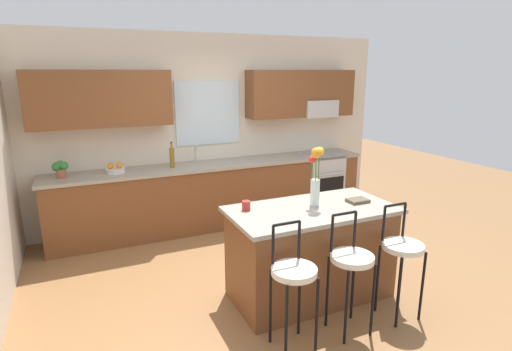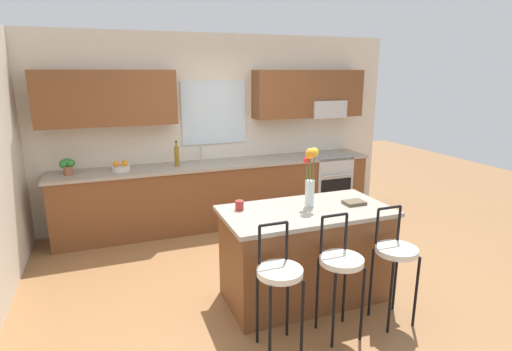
# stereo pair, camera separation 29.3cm
# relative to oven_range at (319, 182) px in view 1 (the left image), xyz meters

# --- Properties ---
(ground_plane) EXTENTS (14.00, 14.00, 0.00)m
(ground_plane) POSITION_rel_oven_range_xyz_m (-1.72, -1.68, -0.46)
(ground_plane) COLOR olive
(back_wall_assembly) EXTENTS (5.60, 0.50, 2.70)m
(back_wall_assembly) POSITION_rel_oven_range_xyz_m (-1.69, 0.31, 1.05)
(back_wall_assembly) COLOR beige
(back_wall_assembly) RESTS_ON ground
(counter_run) EXTENTS (4.56, 0.64, 0.92)m
(counter_run) POSITION_rel_oven_range_xyz_m (-1.72, 0.02, 0.01)
(counter_run) COLOR brown
(counter_run) RESTS_ON ground
(sink_faucet) EXTENTS (0.02, 0.13, 0.23)m
(sink_faucet) POSITION_rel_oven_range_xyz_m (-1.97, 0.17, 0.60)
(sink_faucet) COLOR #B7BABC
(sink_faucet) RESTS_ON counter_run
(oven_range) EXTENTS (0.60, 0.64, 0.92)m
(oven_range) POSITION_rel_oven_range_xyz_m (0.00, 0.00, 0.00)
(oven_range) COLOR #B7BABC
(oven_range) RESTS_ON ground
(kitchen_island) EXTENTS (1.60, 0.83, 0.92)m
(kitchen_island) POSITION_rel_oven_range_xyz_m (-1.51, -2.19, 0.00)
(kitchen_island) COLOR brown
(kitchen_island) RESTS_ON ground
(bar_stool_near) EXTENTS (0.36, 0.36, 1.04)m
(bar_stool_near) POSITION_rel_oven_range_xyz_m (-2.06, -2.82, 0.18)
(bar_stool_near) COLOR black
(bar_stool_near) RESTS_ON ground
(bar_stool_middle) EXTENTS (0.36, 0.36, 1.04)m
(bar_stool_middle) POSITION_rel_oven_range_xyz_m (-1.51, -2.82, 0.18)
(bar_stool_middle) COLOR black
(bar_stool_middle) RESTS_ON ground
(bar_stool_far) EXTENTS (0.36, 0.36, 1.04)m
(bar_stool_far) POSITION_rel_oven_range_xyz_m (-0.96, -2.82, 0.18)
(bar_stool_far) COLOR black
(bar_stool_far) RESTS_ON ground
(flower_vase) EXTENTS (0.14, 0.16, 0.58)m
(flower_vase) POSITION_rel_oven_range_xyz_m (-1.45, -2.14, 0.78)
(flower_vase) COLOR silver
(flower_vase) RESTS_ON kitchen_island
(mug_ceramic) EXTENTS (0.08, 0.08, 0.09)m
(mug_ceramic) POSITION_rel_oven_range_xyz_m (-2.10, -1.99, 0.51)
(mug_ceramic) COLOR #A52D28
(mug_ceramic) RESTS_ON kitchen_island
(cookbook) EXTENTS (0.20, 0.15, 0.03)m
(cookbook) POSITION_rel_oven_range_xyz_m (-1.00, -2.22, 0.48)
(cookbook) COLOR brown
(cookbook) RESTS_ON kitchen_island
(fruit_bowl_oranges) EXTENTS (0.24, 0.24, 0.13)m
(fruit_bowl_oranges) POSITION_rel_oven_range_xyz_m (-3.07, 0.02, 0.50)
(fruit_bowl_oranges) COLOR silver
(fruit_bowl_oranges) RESTS_ON counter_run
(bottle_olive_oil) EXTENTS (0.06, 0.06, 0.35)m
(bottle_olive_oil) POSITION_rel_oven_range_xyz_m (-2.34, 0.02, 0.60)
(bottle_olive_oil) COLOR olive
(bottle_olive_oil) RESTS_ON counter_run
(potted_plant_small) EXTENTS (0.19, 0.13, 0.22)m
(potted_plant_small) POSITION_rel_oven_range_xyz_m (-3.70, 0.03, 0.58)
(potted_plant_small) COLOR #9E5B3D
(potted_plant_small) RESTS_ON counter_run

